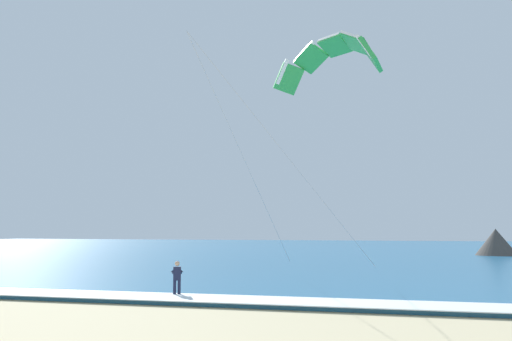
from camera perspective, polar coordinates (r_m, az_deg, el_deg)
name	(u,v)px	position (r m, az deg, el deg)	size (l,w,h in m)	color
sea	(335,250)	(82.29, 8.00, -7.98)	(200.00, 120.00, 0.20)	teal
surf_foam	(166,297)	(24.91, -9.12, -12.56)	(200.00, 2.62, 0.04)	white
surfboard	(177,299)	(25.71, -8.06, -12.81)	(0.95, 1.46, 0.09)	#E04C38
kitesurfer	(177,278)	(25.63, -8.03, -10.77)	(0.65, 0.65, 1.69)	#191E38
kite_primary	(330,56)	(33.67, 7.53, 11.44)	(8.81, 10.33, 13.17)	green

